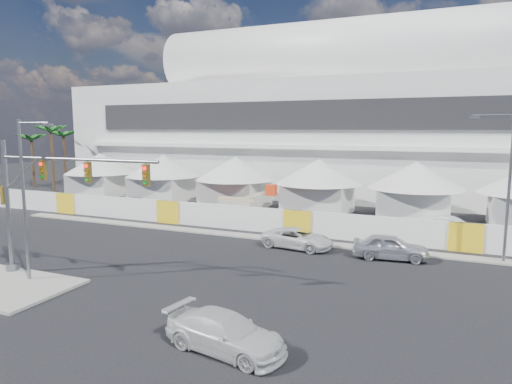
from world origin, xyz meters
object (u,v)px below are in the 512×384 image
at_px(lot_car_c, 137,204).
at_px(pickup_near, 225,333).
at_px(boom_lift, 231,210).
at_px(traffic_mast, 36,201).
at_px(streetlight_median, 26,189).
at_px(streetlight_curb, 506,177).
at_px(pickup_curb, 298,238).
at_px(lot_car_a, 452,226).
at_px(sedan_silver, 390,247).

bearing_deg(lot_car_c, pickup_near, -146.13).
xyz_separation_m(pickup_near, boom_lift, (-10.96, 22.60, 0.20)).
xyz_separation_m(traffic_mast, streetlight_median, (0.18, -0.73, 0.74)).
xyz_separation_m(streetlight_curb, boom_lift, (-21.56, 5.59, -4.51)).
bearing_deg(streetlight_curb, pickup_curb, -172.56).
bearing_deg(lot_car_c, pickup_curb, -121.19).
bearing_deg(streetlight_curb, lot_car_a, 111.51).
distance_m(lot_car_a, streetlight_curb, 9.04).
height_order(traffic_mast, boom_lift, traffic_mast).
bearing_deg(lot_car_c, boom_lift, -102.68).
distance_m(pickup_near, streetlight_median, 14.29).
bearing_deg(streetlight_median, lot_car_a, 45.40).
bearing_deg(streetlight_median, lot_car_c, 113.26).
distance_m(traffic_mast, streetlight_median, 1.05).
relative_size(pickup_curb, pickup_near, 1.01).
bearing_deg(traffic_mast, lot_car_c, 113.60).
height_order(traffic_mast, streetlight_median, streetlight_median).
height_order(sedan_silver, streetlight_median, streetlight_median).
relative_size(lot_car_a, traffic_mast, 0.38).
bearing_deg(lot_car_c, lot_car_a, -97.81).
bearing_deg(streetlight_median, pickup_near, -11.85).
distance_m(pickup_near, lot_car_a, 25.39).
bearing_deg(sedan_silver, streetlight_median, 117.66).
relative_size(pickup_curb, traffic_mast, 0.46).
distance_m(pickup_curb, traffic_mast, 16.78).
height_order(lot_car_a, boom_lift, boom_lift).
xyz_separation_m(pickup_curb, pickup_near, (2.16, -15.35, 0.02)).
height_order(pickup_curb, streetlight_curb, streetlight_curb).
distance_m(lot_car_a, lot_car_c, 29.86).
height_order(sedan_silver, pickup_near, sedan_silver).
xyz_separation_m(sedan_silver, boom_lift, (-15.12, 7.50, 0.11)).
relative_size(streetlight_curb, boom_lift, 1.39).
relative_size(lot_car_a, streetlight_curb, 0.44).
distance_m(pickup_near, streetlight_curb, 20.59).
distance_m(lot_car_c, streetlight_curb, 33.58).
bearing_deg(traffic_mast, lot_car_a, 44.18).
bearing_deg(streetlight_median, sedan_silver, 35.18).
xyz_separation_m(pickup_near, traffic_mast, (-13.47, 3.52, 3.67)).
bearing_deg(boom_lift, streetlight_median, -100.06).
relative_size(pickup_near, lot_car_a, 1.20).
xyz_separation_m(sedan_silver, lot_car_a, (3.61, 9.07, -0.13)).
distance_m(traffic_mast, boom_lift, 19.56).
height_order(pickup_near, lot_car_a, pickup_near).
relative_size(pickup_near, lot_car_c, 1.09).
relative_size(pickup_curb, streetlight_median, 0.58).
xyz_separation_m(traffic_mast, boom_lift, (2.52, 19.09, -3.48)).
distance_m(lot_car_a, streetlight_median, 30.35).
relative_size(lot_car_a, lot_car_c, 0.91).
height_order(sedan_silver, pickup_curb, sedan_silver).
xyz_separation_m(lot_car_c, traffic_mast, (8.59, -19.66, 3.73)).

